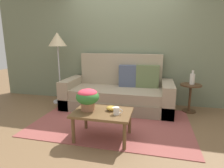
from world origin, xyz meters
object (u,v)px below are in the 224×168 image
Objects in this scene: couch at (119,92)px; snack_bowl at (111,108)px; table_vase at (192,79)px; side_table at (190,93)px; potted_plant at (88,97)px; floor_lamp at (58,45)px; coffee_table at (103,115)px; coffee_mug at (117,111)px.

snack_bowl is at bearing -83.35° from couch.
snack_bowl is at bearing -132.93° from table_vase.
potted_plant reaches higher than side_table.
potted_plant is (-0.18, -1.38, 0.28)m from couch.
floor_lamp is at bearing 178.17° from couch.
floor_lamp is (-1.40, 0.04, 1.00)m from couch.
potted_plant is 0.37m from snack_bowl.
couch is at bearing -177.31° from side_table.
couch is at bearing -177.13° from table_vase.
snack_bowl is at bearing 26.88° from coffee_table.
snack_bowl is (0.33, 0.06, -0.16)m from potted_plant.
coffee_mug is at bearing -8.82° from potted_plant.
coffee_mug is at bearing -127.84° from side_table.
snack_bowl is (-0.11, 0.13, -0.01)m from coffee_mug.
couch is at bearing 100.31° from coffee_mug.
couch is 1.42m from potted_plant.
side_table is at bearing 2.69° from couch.
snack_bowl is (-1.29, -1.39, 0.06)m from side_table.
coffee_table is at bearing 162.02° from coffee_mug.
coffee_mug is (0.26, -1.45, 0.14)m from couch.
coffee_table is at bearing 0.53° from potted_plant.
floor_lamp is 4.80× the size of potted_plant.
side_table is 4.43× the size of coffee_mug.
snack_bowl is at bearing -41.41° from floor_lamp.
table_vase is at bearing 45.89° from coffee_table.
side_table is 2.05× the size of table_vase.
couch is 8.15× the size of table_vase.
potted_plant is at bearing 171.18° from coffee_mug.
couch is 1.50m from table_vase.
floor_lamp is 2.01m from potted_plant.
side_table is at bearing 41.83° from potted_plant.
coffee_table is 1.45× the size of side_table.
coffee_table is at bearing -153.12° from snack_bowl.
floor_lamp reaches higher than snack_bowl.
couch is 1.34m from snack_bowl.
couch is 1.72m from floor_lamp.
table_vase is at bearing 2.87° from couch.
floor_lamp is at bearing 138.59° from snack_bowl.
table_vase is (1.41, 1.45, 0.32)m from coffee_table.
potted_plant reaches higher than coffee_table.
coffee_table is 6.41× the size of coffee_mug.
floor_lamp is 12.39× the size of coffee_mug.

